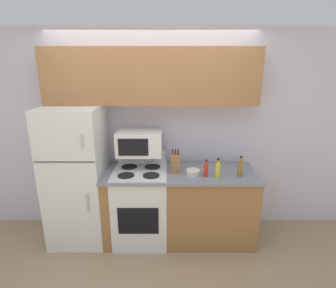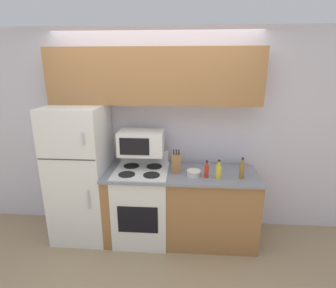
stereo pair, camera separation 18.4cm
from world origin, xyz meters
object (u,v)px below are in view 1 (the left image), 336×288
Objects in this scene: microwave at (140,143)px; knife_block at (176,163)px; stove at (142,204)px; bottle_vinegar at (241,168)px; refrigerator at (79,176)px; bowl at (194,172)px; bottle_hot_sauce at (207,170)px; bottle_cooking_spray at (219,170)px.

microwave reaches higher than knife_block.
microwave is at bearing 93.96° from stove.
stove is 4.45× the size of bottle_vinegar.
refrigerator is 1.39m from bowl.
bottle_vinegar is 1.20× the size of bottle_hot_sauce.
bottle_hot_sauce is at bearing -18.29° from microwave.
bottle_cooking_spray is at bearing -6.61° from refrigerator.
knife_block is at bearing 163.60° from bottle_cooking_spray.
refrigerator reaches higher than stove.
refrigerator is at bearing 174.62° from bowl.
bottle_vinegar is at bearing -8.60° from knife_block.
refrigerator is at bearing 173.70° from bottle_hot_sauce.
knife_block is 0.49m from bottle_cooking_spray.
bottle_hot_sauce is (-0.39, -0.01, -0.02)m from bottle_vinegar.
knife_block is 0.74m from bottle_vinegar.
microwave reaches higher than stove.
bowl is at bearing 176.44° from bottle_vinegar.
microwave reaches higher than bowl.
bowl is 0.15m from bottle_hot_sauce.
microwave is at bearing 162.83° from bottle_cooking_spray.
bottle_vinegar is at bearing -6.10° from stove.
bowl is (0.62, -0.09, 0.46)m from stove.
refrigerator is at bearing -173.38° from microwave.
knife_block is 1.19× the size of bottle_vinegar.
bottle_hot_sauce is (1.52, -0.17, 0.14)m from refrigerator.
microwave is (-0.01, 0.13, 0.75)m from stove.
bottle_vinegar is (0.73, -0.11, -0.02)m from knife_block.
refrigerator is 1.19m from knife_block.
refrigerator reaches higher than knife_block.
refrigerator is 0.84m from microwave.
bottle_hot_sauce reaches higher than bowl.
knife_block reaches higher than stove.
knife_block reaches higher than bottle_cooking_spray.
knife_block is 1.74× the size of bowl.
knife_block is at bearing -2.54° from refrigerator.
stove is 2.00× the size of microwave.
bottle_cooking_spray is (-0.26, -0.03, -0.01)m from bottle_vinegar.
microwave is 3.25× the size of bowl.
refrigerator is 3.12× the size of microwave.
stove is at bearing 173.90° from bottle_vinegar.
knife_block is 0.36m from bottle_hot_sauce.
microwave is at bearing 161.01° from bowl.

